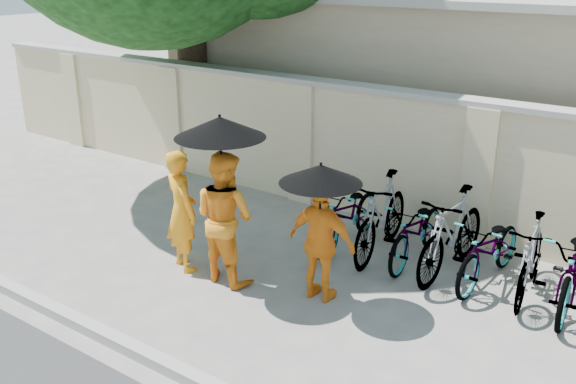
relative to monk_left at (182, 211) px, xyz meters
The scene contains 16 objects.
ground 1.18m from the monk_left, ahead, with size 80.00×80.00×0.00m, color #A39B8B.
kerb 2.11m from the monk_left, 64.50° to the right, with size 40.00×0.16×0.12m, color #A2A197.
compound_wall 3.64m from the monk_left, 59.44° to the left, with size 20.00×0.30×2.00m, color beige.
building_behind 7.53m from the monk_left, 67.66° to the left, with size 14.00×6.00×3.20m, color tan.
monk_left is the anchor object (origin of this frame).
monk_center 0.67m from the monk_left, ahead, with size 0.83×0.65×1.71m, color orange.
parasol_center 1.41m from the monk_left, ahead, with size 1.10×1.10×1.19m.
monk_right 1.97m from the monk_left, 10.64° to the left, with size 0.87×0.36×1.49m, color orange.
parasol_right 2.13m from the monk_left, ahead, with size 0.96×0.96×0.89m.
bike_0 2.38m from the monk_left, 53.13° to the left, with size 0.62×1.79×0.94m, color #9C9DA7.
bike_1 2.72m from the monk_left, 44.81° to the left, with size 0.53×1.89×1.14m, color #9C9DA7.
bike_2 3.16m from the monk_left, 39.27° to the left, with size 0.59×1.69×0.89m, color #9C9DA7.
bike_3 3.52m from the monk_left, 33.26° to the left, with size 0.53×1.87×1.13m, color #9C9DA7.
bike_4 3.97m from the monk_left, 29.43° to the left, with size 0.60×1.72×0.90m, color #9C9DA7.
bike_5 4.39m from the monk_left, 25.72° to the left, with size 0.47×1.66×1.00m, color #9C9DA7.
bike_6 4.87m from the monk_left, 23.52° to the left, with size 0.67×1.91×1.00m, color #9C9DA7.
Camera 1 is at (4.79, -5.41, 3.90)m, focal length 40.00 mm.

